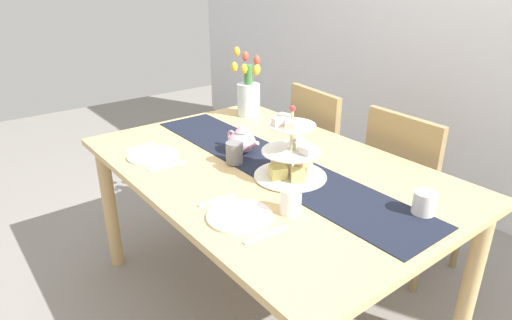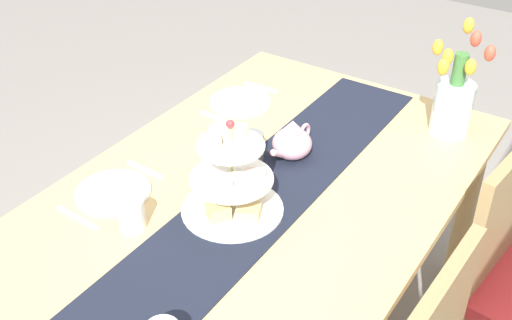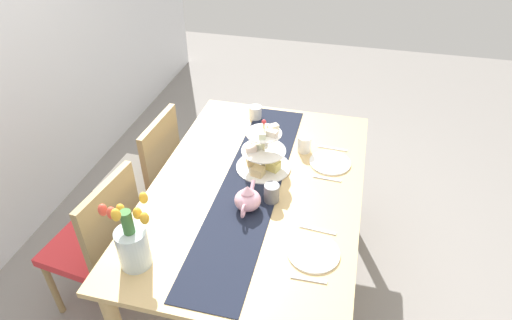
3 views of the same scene
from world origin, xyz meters
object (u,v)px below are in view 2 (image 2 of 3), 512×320
fork_right (145,170)px  tiered_cake_stand (232,186)px  mug_grey (252,147)px  dining_table (261,208)px  dinner_plate_right (113,192)px  teapot (292,142)px  tulip_vase (454,99)px  knife_right (78,218)px  dinner_plate_left (240,102)px  fork_left (261,87)px  knife_left (218,118)px  mug_white_text (132,214)px

fork_right → tiered_cake_stand: bearing=87.9°
mug_grey → dining_table: bearing=45.2°
dinner_plate_right → mug_grey: size_ratio=2.42×
dining_table → teapot: size_ratio=6.94×
tulip_vase → mug_grey: tulip_vase is taller
mug_grey → knife_right: bearing=-25.4°
dinner_plate_left → teapot: bearing=59.0°
dining_table → dinner_plate_left: size_ratio=7.20×
fork_left → knife_left: size_ratio=0.88×
mug_white_text → knife_left: bearing=-165.5°
dinner_plate_left → tulip_vase: bearing=107.7°
teapot → knife_left: teapot is taller
dinner_plate_left → mug_white_text: 0.78m
mug_grey → teapot: bearing=130.0°
fork_right → tulip_vase: bearing=136.6°
tiered_cake_stand → dinner_plate_right: tiered_cake_stand is taller
dining_table → teapot: (-0.18, 0.00, 0.15)m
teapot → mug_grey: 0.13m
dinner_plate_right → fork_right: (-0.14, 0.00, -0.00)m
knife_right → mug_grey: size_ratio=1.79×
fork_right → knife_right: size_ratio=0.88×
knife_right → mug_white_text: 0.18m
fork_left → knife_right: size_ratio=0.88×
fork_left → knife_left: same height
fork_left → mug_white_text: mug_white_text is taller
dinner_plate_right → teapot: bearing=143.1°
knife_left → tulip_vase: bearing=117.4°
teapot → mug_grey: size_ratio=2.51×
knife_right → tulip_vase: bearing=145.6°
fork_left → mug_grey: mug_grey is taller
dinner_plate_right → mug_grey: mug_grey is taller
fork_left → mug_grey: 0.51m
knife_left → knife_right: size_ratio=1.00×
dinner_plate_right → mug_grey: bearing=146.8°
dinner_plate_right → mug_white_text: (0.08, 0.16, 0.04)m
fork_left → dinner_plate_right: dinner_plate_right is taller
dining_table → fork_right: fork_right is taller
dinner_plate_left → knife_left: 0.15m
dinner_plate_right → dining_table: bearing=129.0°
tulip_vase → fork_left: 0.74m
fork_left → knife_left: 0.29m
tiered_cake_stand → mug_grey: 0.28m
fork_left → tulip_vase: bearing=96.8°
teapot → dinner_plate_right: bearing=-36.9°
knife_right → mug_white_text: size_ratio=1.79×
fork_right → knife_right: bearing=0.0°
dinner_plate_right → mug_white_text: bearing=62.2°
dining_table → knife_right: 0.56m
knife_left → mug_white_text: bearing=14.5°
dining_table → tulip_vase: 0.76m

